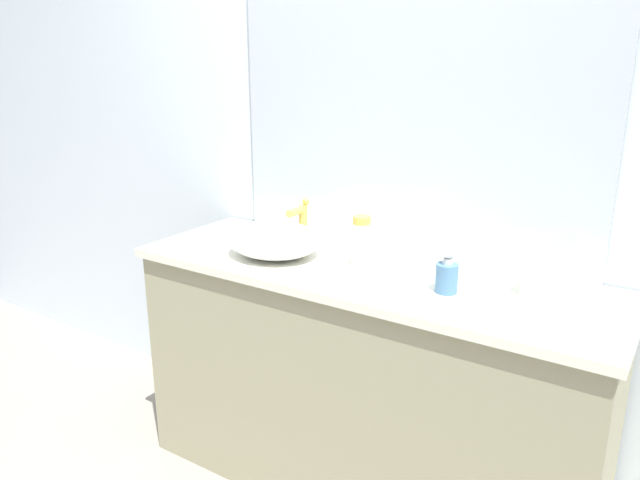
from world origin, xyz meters
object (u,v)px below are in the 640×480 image
Objects in this scene: tissue_box at (546,275)px; candle_jar at (220,238)px; soap_dispenser at (447,274)px; sink_basin at (274,240)px; lotion_bottle at (361,242)px.

tissue_box is 2.39× the size of candle_jar.
soap_dispenser is at bearing -150.62° from tissue_box.
sink_basin is 2.28× the size of tissue_box.
lotion_bottle is 2.84× the size of candle_jar.
soap_dispenser is 0.34m from lotion_bottle.
lotion_bottle is at bearing 3.76° from candle_jar.
lotion_bottle is 0.60m from tissue_box.
soap_dispenser is 2.37× the size of candle_jar.
tissue_box is (0.59, 0.08, -0.03)m from lotion_bottle.
sink_basin is 2.30× the size of soap_dispenser.
tissue_box is at bearing 5.89° from candle_jar.
lotion_bottle reaches higher than sink_basin.
soap_dispenser is 0.83× the size of lotion_bottle.
sink_basin is 1.92× the size of lotion_bottle.
tissue_box reaches higher than candle_jar.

